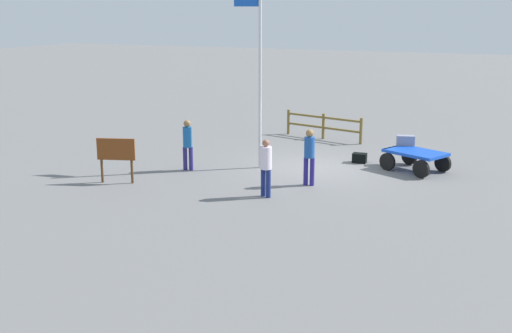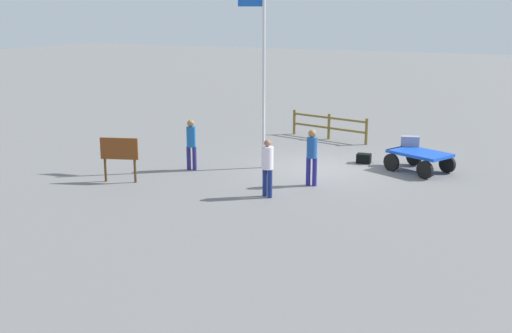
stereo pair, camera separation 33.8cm
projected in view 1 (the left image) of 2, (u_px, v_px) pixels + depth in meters
The scene contains 10 objects.
ground_plane at pixel (319, 168), 21.88m from camera, with size 120.00×120.00×0.00m, color slate.
luggage_cart at pixel (415, 156), 21.35m from camera, with size 2.31×2.03×0.68m.
suitcase_grey at pixel (406, 140), 22.15m from camera, with size 0.67×0.45×0.34m.
suitcase_dark at pixel (360, 158), 22.55m from camera, with size 0.51×0.38×0.34m.
worker_lead at pixel (309, 153), 19.49m from camera, with size 0.35×0.35×1.75m.
worker_trailing at pixel (266, 164), 18.28m from camera, with size 0.44×0.44×1.69m.
worker_supervisor at pixel (188, 142), 21.32m from camera, with size 0.38×0.38×1.71m.
flagpole at pixel (258, 65), 21.09m from camera, with size 0.96×0.14×5.99m.
signboard at pixel (116, 153), 19.78m from camera, with size 1.16×0.43×1.41m.
wooden_fence at pixel (323, 124), 26.54m from camera, with size 3.54×0.93×1.06m.
Camera 1 is at (-6.71, 20.25, 5.32)m, focal length 44.95 mm.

